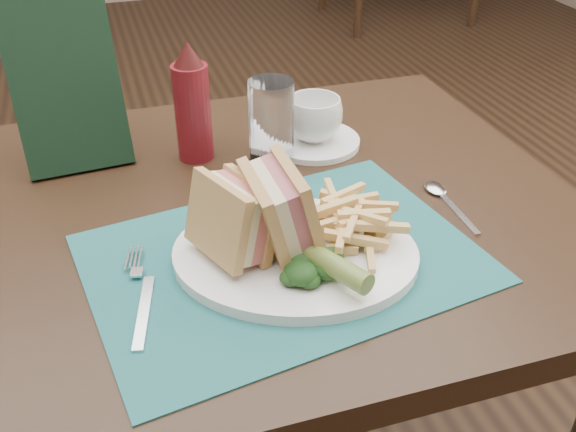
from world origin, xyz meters
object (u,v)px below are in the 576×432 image
at_px(sandwich_half_a, 218,224).
at_px(check_presenter, 66,86).
at_px(ketchup_bottle, 192,102).
at_px(table_main, 263,386).
at_px(coffee_cup, 314,119).
at_px(plate, 295,254).
at_px(saucer, 314,141).
at_px(drinking_glass, 271,122).
at_px(placemat, 283,258).
at_px(sandwich_half_b, 265,212).

relative_size(sandwich_half_a, check_presenter, 0.40).
bearing_deg(sandwich_half_a, check_presenter, 91.18).
bearing_deg(ketchup_bottle, table_main, -70.99).
xyz_separation_m(coffee_cup, ketchup_bottle, (-0.19, 0.01, 0.05)).
xyz_separation_m(plate, coffee_cup, (0.12, 0.29, 0.04)).
relative_size(saucer, drinking_glass, 1.15).
distance_m(table_main, plate, 0.41).
xyz_separation_m(table_main, check_presenter, (-0.23, 0.20, 0.50)).
bearing_deg(table_main, placemat, -91.05).
distance_m(placemat, coffee_cup, 0.32).
distance_m(sandwich_half_a, sandwich_half_b, 0.06).
xyz_separation_m(table_main, saucer, (0.14, 0.15, 0.38)).
xyz_separation_m(drinking_glass, check_presenter, (-0.29, 0.09, 0.06)).
height_order(saucer, check_presenter, check_presenter).
bearing_deg(plate, table_main, 113.77).
xyz_separation_m(placemat, plate, (0.01, -0.01, 0.01)).
distance_m(plate, sandwich_half_b, 0.07).
height_order(placemat, coffee_cup, coffee_cup).
height_order(coffee_cup, ketchup_bottle, ketchup_bottle).
bearing_deg(table_main, plate, -85.67).
xyz_separation_m(sandwich_half_b, drinking_glass, (0.08, 0.25, -0.01)).
height_order(placemat, check_presenter, check_presenter).
height_order(drinking_glass, ketchup_bottle, ketchup_bottle).
distance_m(drinking_glass, ketchup_bottle, 0.12).
height_order(placemat, plate, plate).
relative_size(placemat, plate, 1.55).
bearing_deg(sandwich_half_b, placemat, -5.83).
bearing_deg(plate, drinking_glass, 99.65).
height_order(table_main, drinking_glass, drinking_glass).
relative_size(sandwich_half_a, coffee_cup, 1.13).
relative_size(plate, drinking_glass, 2.31).
distance_m(sandwich_half_a, check_presenter, 0.37).
relative_size(table_main, placemat, 1.93).
xyz_separation_m(sandwich_half_a, coffee_cup, (0.22, 0.28, -0.02)).
bearing_deg(check_presenter, saucer, -13.97).
relative_size(table_main, drinking_glass, 6.92).
relative_size(saucer, ketchup_bottle, 0.81).
bearing_deg(sandwich_half_a, sandwich_half_b, -20.98).
distance_m(table_main, placemat, 0.40).
distance_m(placemat, check_presenter, 0.43).
relative_size(table_main, sandwich_half_b, 7.97).
distance_m(placemat, drinking_glass, 0.26).
bearing_deg(ketchup_bottle, saucer, -4.31).
bearing_deg(check_presenter, ketchup_bottle, -18.55).
xyz_separation_m(sandwich_half_a, sandwich_half_b, (0.06, 0.00, 0.01)).
height_order(sandwich_half_a, ketchup_bottle, ketchup_bottle).
height_order(sandwich_half_b, drinking_glass, same).
bearing_deg(saucer, check_presenter, 171.38).
distance_m(sandwich_half_a, saucer, 0.36).
xyz_separation_m(saucer, ketchup_bottle, (-0.19, 0.01, 0.09)).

